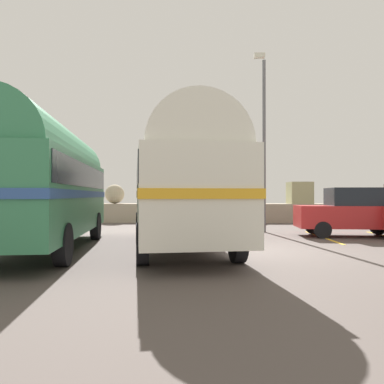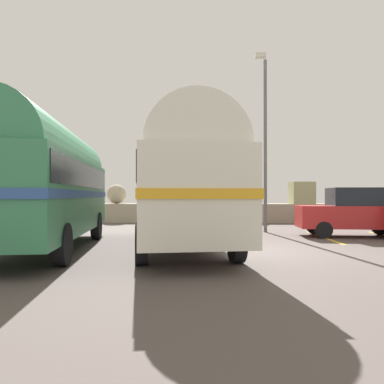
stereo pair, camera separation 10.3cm
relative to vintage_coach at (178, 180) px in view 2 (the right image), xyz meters
name	(u,v)px [view 2 (the right image)]	position (x,y,z in m)	size (l,w,h in m)	color
ground	(253,251)	(2.17, -0.41, -2.04)	(32.00, 26.00, 0.02)	#514844
breakwater	(226,210)	(2.05, 11.39, -1.31)	(31.36, 2.24, 2.45)	gray
vintage_coach	(178,180)	(0.00, 0.00, 0.00)	(3.85, 8.87, 3.70)	black
second_coach	(44,179)	(-3.83, -0.52, 0.00)	(3.57, 8.83, 3.70)	black
parked_car_nearest	(355,212)	(6.50, 3.44, -1.08)	(4.20, 1.95, 1.86)	black
lamp_post	(265,136)	(3.34, 5.04, 2.07)	(0.61, 0.99, 7.41)	#5B5B60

